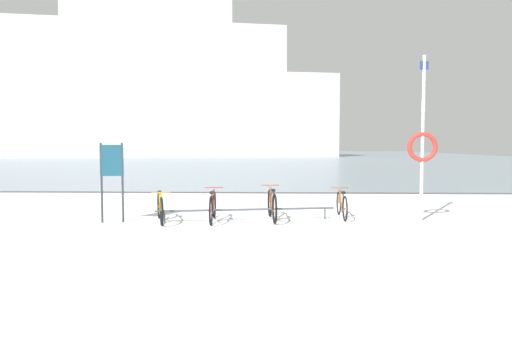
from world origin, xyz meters
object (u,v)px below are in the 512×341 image
bicycle_1 (213,207)px  ferry_ship (157,93)px  bicycle_2 (272,205)px  rescue_post (422,143)px  info_sign (112,169)px  bicycle_0 (160,207)px  bicycle_3 (342,205)px

bicycle_1 → ferry_ship: ferry_ship is taller
bicycle_2 → rescue_post: size_ratio=0.44×
bicycle_2 → info_sign: (-3.87, -0.48, 0.93)m
bicycle_0 → rescue_post: size_ratio=0.40×
bicycle_1 → bicycle_2: (1.46, 0.27, 0.01)m
bicycle_3 → ferry_ship: bearing=109.3°
bicycle_3 → info_sign: size_ratio=0.85×
bicycle_0 → rescue_post: rescue_post is taller
ferry_ship → bicycle_3: bearing=-70.7°
info_sign → rescue_post: (7.56, 0.51, 0.63)m
bicycle_1 → bicycle_3: bicycle_1 is taller
bicycle_2 → rescue_post: (3.70, 0.02, 1.56)m
bicycle_0 → ferry_ship: (-14.59, 55.35, 9.36)m
bicycle_1 → bicycle_2: size_ratio=0.92×
bicycle_2 → rescue_post: rescue_post is taller
bicycle_0 → info_sign: 1.49m
bicycle_3 → ferry_ship: ferry_ship is taller
bicycle_2 → rescue_post: 4.01m
info_sign → ferry_ship: bearing=103.6°
bicycle_1 → rescue_post: (5.16, 0.30, 1.57)m
rescue_post → ferry_ship: (-21.02, 54.96, 7.78)m
bicycle_0 → info_sign: size_ratio=0.84×
bicycle_1 → bicycle_3: bearing=11.2°
bicycle_1 → info_sign: size_ratio=0.85×
ferry_ship → rescue_post: bearing=-69.1°
rescue_post → bicycle_1: bearing=-176.7°
bicycle_3 → info_sign: 5.81m
bicycle_3 → info_sign: bearing=-171.4°
info_sign → rescue_post: 7.61m
bicycle_1 → bicycle_2: bearing=10.6°
bicycle_3 → rescue_post: size_ratio=0.40×
info_sign → rescue_post: size_ratio=0.48×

